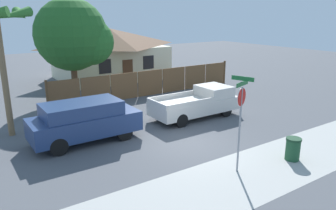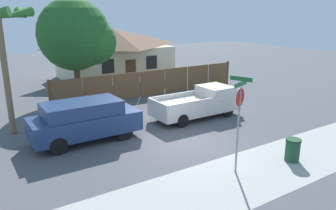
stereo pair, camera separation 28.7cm
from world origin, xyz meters
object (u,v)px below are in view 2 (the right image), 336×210
object	(u,v)px
oak_tree	(78,36)
stop_sign	(239,109)
trash_bin	(293,150)
orange_pickup	(199,103)
house	(114,52)
red_suv	(85,120)

from	to	relation	value
oak_tree	stop_sign	size ratio (longest dim) A/B	1.86
oak_tree	trash_bin	bearing A→B (deg)	-75.08
orange_pickup	stop_sign	distance (m)	6.80
orange_pickup	stop_sign	bearing A→B (deg)	-116.61
orange_pickup	trash_bin	size ratio (longest dim) A/B	5.52
oak_tree	trash_bin	size ratio (longest dim) A/B	7.24
oak_tree	stop_sign	xyz separation A→B (m)	(1.19, -13.36, -1.77)
house	oak_tree	bearing A→B (deg)	-130.44
house	red_suv	distance (m)	15.16
orange_pickup	oak_tree	bearing A→B (deg)	119.00
house	stop_sign	world-z (taller)	house
house	oak_tree	distance (m)	7.84
house	orange_pickup	distance (m)	13.33
red_suv	stop_sign	bearing A→B (deg)	-59.09
orange_pickup	trash_bin	world-z (taller)	orange_pickup
red_suv	orange_pickup	bearing A→B (deg)	-0.10
oak_tree	stop_sign	world-z (taller)	oak_tree
oak_tree	house	bearing A→B (deg)	49.56
red_suv	trash_bin	bearing A→B (deg)	-46.84
orange_pickup	house	bearing A→B (deg)	86.47
house	trash_bin	bearing A→B (deg)	-93.59
house	stop_sign	xyz separation A→B (m)	(-3.74, -19.14, 0.15)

